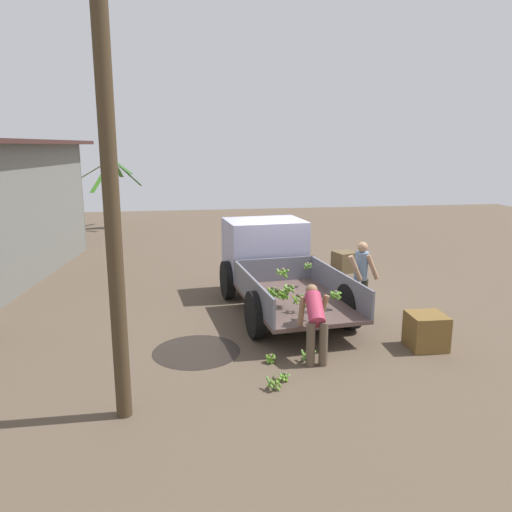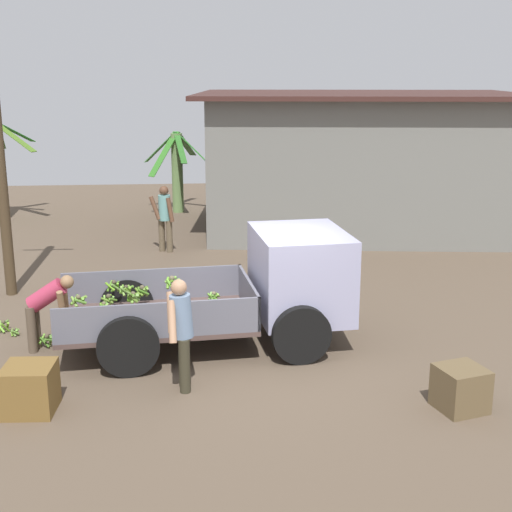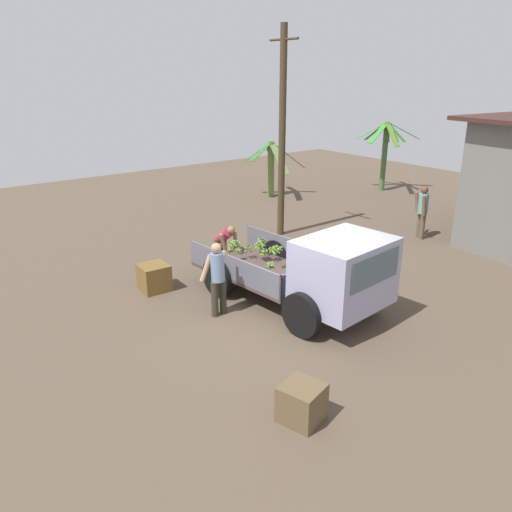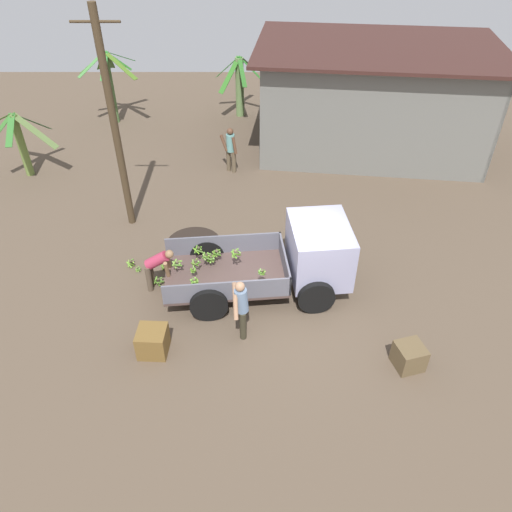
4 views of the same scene
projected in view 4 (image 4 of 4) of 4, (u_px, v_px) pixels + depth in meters
ground at (292, 296)px, 13.17m from camera, size 36.00×36.00×0.00m
mud_patch_0 at (194, 242)px, 15.04m from camera, size 1.62×1.62×0.01m
cargo_truck at (298, 256)px, 12.89m from camera, size 4.91×2.59×1.90m
warehouse_shed at (389, 78)px, 18.48m from camera, size 9.54×6.92×3.88m
utility_pole at (114, 125)px, 13.89m from camera, size 1.26×0.22×6.39m
banana_palm_0 at (240, 86)px, 21.78m from camera, size 2.31×2.82×2.60m
banana_palm_1 at (21, 143)px, 17.55m from camera, size 2.43×2.59×2.33m
banana_palm_3 at (110, 83)px, 20.96m from camera, size 2.58×2.46×3.01m
person_foreground_visitor at (241, 307)px, 11.55m from camera, size 0.40×0.75×1.66m
person_worker_loading at (157, 266)px, 12.96m from camera, size 0.80×0.60×1.28m
person_bystander_near_shed at (231, 148)px, 17.93m from camera, size 0.67×0.47×1.69m
banana_bunch_on_ground_0 at (158, 281)px, 13.45m from camera, size 0.29×0.29×0.23m
banana_bunch_on_ground_1 at (164, 266)px, 14.00m from camera, size 0.20×0.20×0.17m
banana_bunch_on_ground_2 at (131, 263)px, 14.07m from camera, size 0.25×0.26×0.23m
banana_bunch_on_ground_3 at (138, 269)px, 13.93m from camera, size 0.18×0.18×0.15m
wooden_crate_0 at (153, 341)px, 11.50m from camera, size 0.70×0.70×0.66m
wooden_crate_1 at (409, 356)px, 11.18m from camera, size 0.75×0.75×0.60m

